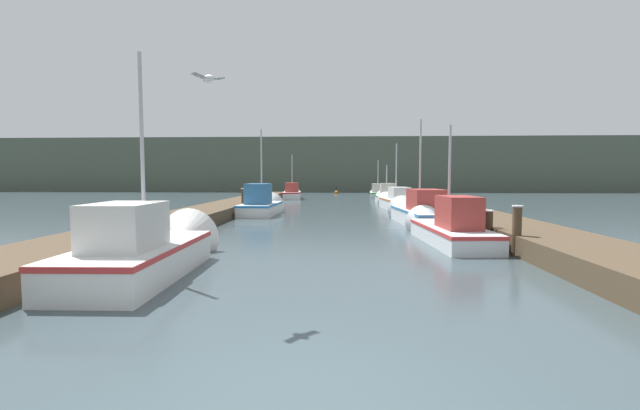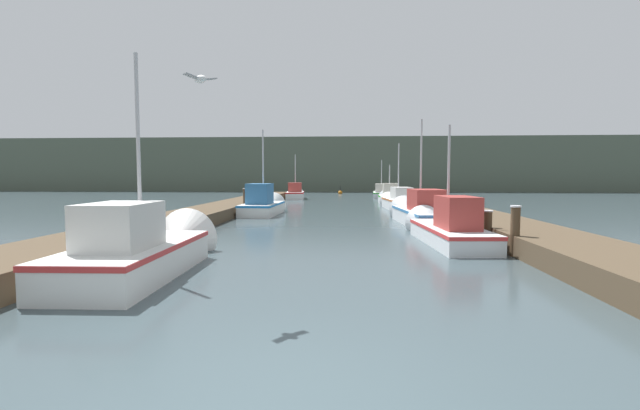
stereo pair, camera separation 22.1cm
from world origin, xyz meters
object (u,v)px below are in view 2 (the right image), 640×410
Objects in this scene: mooring_piling_2 at (292,190)px; seagull_lead at (200,79)px; channel_buoy at (340,193)px; fishing_boat_3 at (264,204)px; fishing_boat_6 at (295,193)px; mooring_piling_3 at (246,201)px; fishing_boat_5 at (389,197)px; fishing_boat_0 at (148,248)px; mooring_piling_1 at (487,228)px; fishing_boat_2 at (419,212)px; fishing_boat_4 at (397,201)px; mooring_piling_0 at (515,231)px; fishing_boat_1 at (444,227)px; fishing_boat_7 at (381,193)px.

mooring_piling_2 is 37.34m from seagull_lead.
channel_buoy is 2.00× the size of seagull_lead.
fishing_boat_3 is 15.37m from fishing_boat_6.
mooring_piling_3 is (-0.92, -0.26, 0.19)m from fishing_boat_3.
fishing_boat_6 reaches higher than fishing_boat_5.
fishing_boat_0 is 39.18m from channel_buoy.
fishing_boat_0 is 5.09× the size of mooring_piling_1.
fishing_boat_4 is (0.00, 8.07, -0.03)m from fishing_boat_2.
fishing_boat_0 is at bearing -118.32° from fishing_boat_4.
mooring_piling_2 is (-8.85, 11.75, 0.14)m from fishing_boat_5.
fishing_boat_5 is 3.42× the size of mooring_piling_0.
fishing_boat_2 reaches higher than mooring_piling_0.
mooring_piling_1 is 35.47m from channel_buoy.
fishing_boat_3 is 3.76× the size of mooring_piling_0.
fishing_boat_1 is 18.24m from fishing_boat_5.
fishing_boat_1 is 31.26m from mooring_piling_2.
fishing_boat_1 is 4.91× the size of mooring_piling_2.
mooring_piling_2 is (-8.86, 25.02, 0.09)m from fishing_boat_2.
mooring_piling_1 is 1.10× the size of channel_buoy.
mooring_piling_2 reaches higher than mooring_piling_1.
fishing_boat_6 is at bearing 141.97° from fishing_boat_5.
fishing_boat_6 is at bearing -111.21° from channel_buoy.
mooring_piling_2 is 1.20× the size of channel_buoy.
channel_buoy is at bearing 98.07° from mooring_piling_1.
mooring_piling_3 is (-8.73, -19.19, 0.30)m from fishing_boat_7.
fishing_boat_2 reaches higher than fishing_boat_7.
fishing_boat_2 is 5.45× the size of mooring_piling_2.
mooring_piling_3 is 1.46× the size of channel_buoy.
fishing_boat_2 is at bearing -23.50° from mooring_piling_3.
fishing_boat_0 is 0.94× the size of fishing_boat_4.
fishing_boat_4 reaches higher than fishing_boat_5.
fishing_boat_1 is 25.51m from fishing_boat_6.
fishing_boat_4 is at bearing 29.96° from fishing_boat_3.
fishing_boat_3 reaches higher than fishing_boat_5.
fishing_boat_2 reaches higher than fishing_boat_5.
mooring_piling_1 is at bearing -46.53° from fishing_boat_3.
fishing_boat_0 is at bearing -151.95° from fishing_boat_1.
fishing_boat_6 is at bearing 108.51° from mooring_piling_0.
fishing_boat_1 reaches higher than fishing_boat_5.
mooring_piling_3 is (0.30, -21.30, 0.13)m from mooring_piling_2.
mooring_piling_0 is at bearing -85.00° from mooring_piling_1.
fishing_boat_6 is 4.10× the size of mooring_piling_2.
fishing_boat_3 is 25.61m from channel_buoy.
mooring_piling_3 is at bearing 53.65° from seagull_lead.
fishing_boat_5 reaches higher than mooring_piling_1.
fishing_boat_5 is 14.71m from mooring_piling_2.
fishing_boat_2 reaches higher than mooring_piling_3.
fishing_boat_1 is 34.49m from channel_buoy.
fishing_boat_7 is 28.73m from mooring_piling_1.
seagull_lead is at bearing -146.18° from mooring_piling_0.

